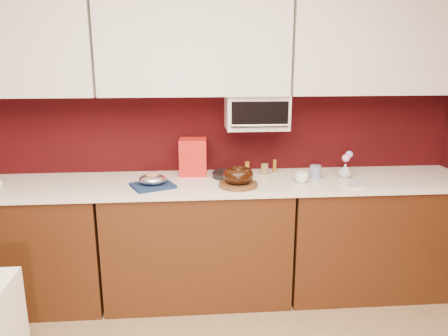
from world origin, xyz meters
name	(u,v)px	position (x,y,z in m)	size (l,w,h in m)	color
wall_back	(195,126)	(0.00, 2.25, 1.25)	(4.00, 0.02, 2.50)	#310608
base_cabinet_left	(12,248)	(-1.33, 1.94, 0.43)	(1.31, 0.58, 0.86)	#45220D
base_cabinet_center	(198,242)	(0.00, 1.94, 0.43)	(1.31, 0.58, 0.86)	#45220D
base_cabinet_right	(371,236)	(1.33, 1.94, 0.43)	(1.31, 0.58, 0.86)	#45220D
countertop	(197,184)	(0.00, 1.94, 0.88)	(4.00, 0.62, 0.04)	white
upper_cabinet_center	(194,44)	(0.00, 2.08, 1.85)	(1.31, 0.33, 0.70)	white
upper_cabinet_right	(380,44)	(1.33, 2.08, 1.85)	(1.31, 0.33, 0.70)	white
toaster_oven	(256,111)	(0.45, 2.10, 1.38)	(0.45, 0.30, 0.25)	white
toaster_oven_door	(260,114)	(0.45, 1.94, 1.38)	(0.40, 0.02, 0.18)	black
toaster_oven_handle	(260,125)	(0.45, 1.93, 1.30)	(0.02, 0.02, 0.42)	silver
cake_base	(238,185)	(0.28, 1.79, 0.91)	(0.27, 0.27, 0.02)	brown
bundt_cake	(238,175)	(0.28, 1.79, 0.98)	(0.21, 0.21, 0.08)	black
navy_towel	(153,186)	(-0.30, 1.82, 0.91)	(0.27, 0.23, 0.02)	#14284E
foil_ham_nest	(152,179)	(-0.30, 1.82, 0.96)	(0.19, 0.16, 0.07)	white
roasted_ham	(152,176)	(-0.30, 1.82, 0.98)	(0.09, 0.08, 0.06)	#A8634D
pandoro_box	(193,157)	(-0.02, 2.13, 1.04)	(0.20, 0.18, 0.27)	#AC0B1E
dark_pan	(227,175)	(0.23, 2.03, 0.92)	(0.22, 0.22, 0.04)	black
coffee_mug	(302,176)	(0.74, 1.85, 0.94)	(0.08, 0.08, 0.09)	white
blue_jar	(315,172)	(0.87, 1.95, 0.95)	(0.08, 0.08, 0.10)	navy
flower_vase	(345,170)	(1.09, 1.95, 0.96)	(0.08, 0.08, 0.12)	#AEB7C6
flower_pink	(346,158)	(1.09, 1.95, 1.05)	(0.06, 0.06, 0.06)	#FF93C7
flower_blue	(349,154)	(1.12, 1.97, 1.07)	(0.05, 0.05, 0.05)	#8FA4E5
china_plate	(354,184)	(1.09, 1.76, 0.91)	(0.20, 0.20, 0.01)	silver
amber_bottle	(247,168)	(0.39, 2.10, 0.95)	(0.03, 0.03, 0.10)	#9A631C
paper_cup	(265,169)	(0.52, 2.09, 0.94)	(0.05, 0.05, 0.08)	olive
amber_bottle_tall	(275,166)	(0.61, 2.15, 0.95)	(0.03, 0.03, 0.10)	brown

